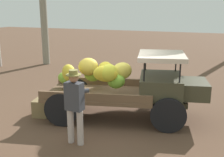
# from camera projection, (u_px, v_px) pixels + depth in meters

# --- Properties ---
(ground_plane) EXTENTS (60.00, 60.00, 0.00)m
(ground_plane) POSITION_uv_depth(u_px,v_px,m) (107.00, 119.00, 7.91)
(ground_plane) COLOR brown
(truck) EXTENTS (4.65, 2.57, 1.90)m
(truck) POSITION_uv_depth(u_px,v_px,m) (128.00, 86.00, 7.76)
(truck) COLOR #3C3A28
(truck) RESTS_ON ground
(farmer) EXTENTS (0.53, 0.47, 1.77)m
(farmer) POSITION_uv_depth(u_px,v_px,m) (75.00, 103.00, 6.25)
(farmer) COLOR #C1B1AC
(farmer) RESTS_ON ground
(wooden_crate) EXTENTS (0.55, 0.66, 0.49)m
(wooden_crate) POSITION_uv_depth(u_px,v_px,m) (42.00, 107.00, 8.14)
(wooden_crate) COLOR olive
(wooden_crate) RESTS_ON ground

